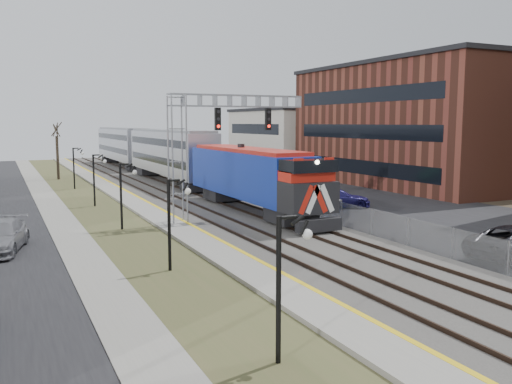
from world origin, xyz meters
TOP-DOWN VIEW (x-y plane):
  - sidewalk at (-7.00, 35.00)m, footprint 2.00×120.00m
  - grass_median at (-4.00, 35.00)m, footprint 4.00×120.00m
  - platform at (-1.00, 35.00)m, footprint 2.00×120.00m
  - ballast_bed at (4.00, 35.00)m, footprint 8.00×120.00m
  - parking_lot at (16.00, 35.00)m, footprint 16.00×120.00m
  - platform_edge at (-0.12, 35.00)m, footprint 0.24×120.00m
  - track_near at (2.00, 35.00)m, footprint 1.58×120.00m
  - track_far at (5.50, 35.00)m, footprint 1.58×120.00m
  - train at (5.50, 54.10)m, footprint 3.00×63.05m
  - signal_gantry at (1.22, 27.99)m, footprint 9.00×1.07m
  - lampposts at (-4.00, 18.29)m, footprint 0.14×62.14m
  - fence at (8.20, 35.00)m, footprint 0.04×120.00m
  - buildings_east at (30.00, 31.18)m, footprint 16.00×76.00m
  - car_lot_d at (12.50, 29.67)m, footprint 5.12×3.65m
  - car_lot_e at (10.70, 30.09)m, footprint 4.55×3.32m
  - car_lot_f at (11.30, 40.63)m, footprint 5.24×2.86m
  - car_street_b at (-10.59, 25.03)m, footprint 3.24×5.54m

SIDE VIEW (x-z plane):
  - parking_lot at x=16.00m, z-range 0.00..0.04m
  - grass_median at x=-4.00m, z-range 0.00..0.06m
  - sidewalk at x=-7.00m, z-range 0.00..0.08m
  - ballast_bed at x=4.00m, z-range 0.00..0.20m
  - platform at x=-1.00m, z-range 0.00..0.24m
  - platform_edge at x=-0.12m, z-range 0.24..0.25m
  - track_near at x=2.00m, z-range 0.20..0.35m
  - track_far at x=5.50m, z-range 0.20..0.35m
  - car_lot_d at x=12.50m, z-range 0.00..1.38m
  - car_lot_e at x=10.70m, z-range 0.00..1.44m
  - car_street_b at x=-10.59m, z-range 0.00..1.51m
  - fence at x=8.20m, z-range 0.00..1.60m
  - car_lot_f at x=11.30m, z-range 0.00..1.64m
  - lampposts at x=-4.00m, z-range 0.00..4.00m
  - train at x=5.50m, z-range 0.22..5.55m
  - signal_gantry at x=1.22m, z-range 1.51..9.66m
  - buildings_east at x=30.00m, z-range -1.19..13.81m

